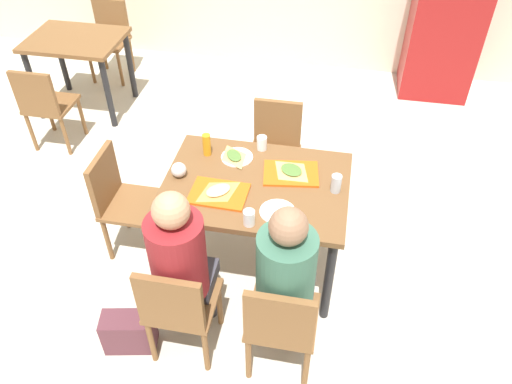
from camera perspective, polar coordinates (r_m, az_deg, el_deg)
ground_plane at (r=3.85m, az=0.00°, el=-7.85°), size 10.00×10.00×0.02m
main_table at (r=3.36m, az=0.00°, el=-0.26°), size 1.20×0.88×0.77m
chair_near_left at (r=3.03m, az=-8.73°, el=-12.46°), size 0.40×0.40×0.83m
chair_near_right at (r=2.94m, az=2.79°, el=-14.38°), size 0.40×0.40×0.83m
chair_far_side at (r=4.11m, az=2.17°, el=5.28°), size 0.40×0.40×0.83m
chair_left_end at (r=3.76m, az=-14.90°, el=-0.51°), size 0.40×0.40×0.83m
person_in_red at (r=2.92m, az=-8.39°, el=-7.45°), size 0.32×0.42×1.24m
person_in_brown_jacket at (r=2.82m, az=3.40°, el=-9.25°), size 0.32×0.42×1.24m
tray_red_near at (r=3.22m, az=-4.18°, el=-0.18°), size 0.37×0.27×0.02m
tray_red_far at (r=3.37m, az=3.93°, el=2.09°), size 0.39×0.31×0.02m
paper_plate_center at (r=3.51m, az=-2.14°, el=3.92°), size 0.22×0.22×0.01m
paper_plate_near_edge at (r=3.10m, az=2.42°, el=-2.19°), size 0.22×0.22×0.01m
pizza_slice_a at (r=3.21m, az=-4.25°, el=0.13°), size 0.28×0.28×0.02m
pizza_slice_b at (r=3.37m, az=3.98°, el=2.42°), size 0.28×0.27×0.02m
pizza_slice_c at (r=3.50m, az=-2.48°, el=4.04°), size 0.22×0.24×0.02m
plastic_cup_a at (r=3.56m, az=0.66°, el=5.50°), size 0.07×0.07×0.10m
plastic_cup_b at (r=2.99m, az=-0.78°, el=-2.89°), size 0.07×0.07×0.10m
soda_can at (r=3.24m, az=8.94°, el=0.95°), size 0.07×0.07×0.12m
condiment_bottle at (r=3.51m, az=-5.53°, el=5.28°), size 0.06×0.06×0.16m
foil_bundle at (r=3.36m, az=-8.63°, el=2.46°), size 0.10×0.10×0.10m
handbag at (r=3.41m, az=-14.00°, el=-14.94°), size 0.35×0.22×0.28m
drink_fridge at (r=5.74m, az=20.92°, el=18.99°), size 0.70×0.60×1.90m
background_table at (r=5.49m, az=-19.35°, el=14.69°), size 0.90×0.70×0.77m
background_chair_near at (r=5.01m, az=-22.55°, el=9.18°), size 0.40×0.40×0.83m
background_chair_far at (r=6.13m, az=-16.00°, el=16.63°), size 0.40×0.40×0.83m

